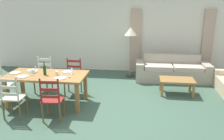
% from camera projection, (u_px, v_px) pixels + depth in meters
% --- Properties ---
extents(ground_plane, '(9.60, 9.60, 0.02)m').
position_uv_depth(ground_plane, '(106.00, 109.00, 5.34)').
color(ground_plane, '#3B5846').
extents(wall_far, '(9.60, 0.16, 2.70)m').
position_uv_depth(wall_far, '(120.00, 33.00, 8.10)').
color(wall_far, beige).
rests_on(wall_far, ground_plane).
extents(curtain_panel_left, '(0.35, 0.08, 2.20)m').
position_uv_depth(curtain_panel_left, '(136.00, 41.00, 7.97)').
color(curtain_panel_left, tan).
rests_on(curtain_panel_left, ground_plane).
extents(curtain_panel_right, '(0.35, 0.08, 2.20)m').
position_uv_depth(curtain_panel_right, '(207.00, 43.00, 7.67)').
color(curtain_panel_right, tan).
rests_on(curtain_panel_right, ground_plane).
extents(dining_table, '(1.90, 0.96, 0.75)m').
position_uv_depth(dining_table, '(46.00, 78.00, 5.45)').
color(dining_table, olive).
rests_on(dining_table, ground_plane).
extents(dining_chair_near_left, '(0.44, 0.42, 0.96)m').
position_uv_depth(dining_chair_near_left, '(13.00, 97.00, 4.82)').
color(dining_chair_near_left, beige).
rests_on(dining_chair_near_left, ground_plane).
extents(dining_chair_near_right, '(0.45, 0.43, 0.96)m').
position_uv_depth(dining_chair_near_right, '(52.00, 99.00, 4.70)').
color(dining_chair_near_right, maroon).
rests_on(dining_chair_near_right, ground_plane).
extents(dining_chair_far_left, '(0.43, 0.41, 0.96)m').
position_uv_depth(dining_chair_far_left, '(43.00, 75.00, 6.31)').
color(dining_chair_far_left, silver).
rests_on(dining_chair_far_left, ground_plane).
extents(dining_chair_far_right, '(0.42, 0.40, 0.96)m').
position_uv_depth(dining_chair_far_right, '(73.00, 77.00, 6.14)').
color(dining_chair_far_right, maroon).
rests_on(dining_chair_far_right, ground_plane).
extents(dining_chair_head_west, '(0.42, 0.44, 0.96)m').
position_uv_depth(dining_chair_head_west, '(3.00, 83.00, 5.68)').
color(dining_chair_head_west, beige).
rests_on(dining_chair_head_west, ground_plane).
extents(dinner_plate_near_left, '(0.24, 0.24, 0.02)m').
position_uv_depth(dinner_plate_near_left, '(23.00, 76.00, 5.24)').
color(dinner_plate_near_left, white).
rests_on(dinner_plate_near_left, dining_table).
extents(fork_near_left, '(0.02, 0.17, 0.01)m').
position_uv_depth(fork_near_left, '(17.00, 76.00, 5.27)').
color(fork_near_left, silver).
rests_on(fork_near_left, dining_table).
extents(dinner_plate_near_right, '(0.24, 0.24, 0.02)m').
position_uv_depth(dinner_plate_near_right, '(61.00, 78.00, 5.13)').
color(dinner_plate_near_right, white).
rests_on(dinner_plate_near_right, dining_table).
extents(fork_near_right, '(0.03, 0.17, 0.01)m').
position_uv_depth(fork_near_right, '(54.00, 78.00, 5.15)').
color(fork_near_right, silver).
rests_on(fork_near_right, dining_table).
extents(dinner_plate_far_left, '(0.24, 0.24, 0.02)m').
position_uv_depth(dinner_plate_far_left, '(33.00, 70.00, 5.72)').
color(dinner_plate_far_left, white).
rests_on(dinner_plate_far_left, dining_table).
extents(fork_far_left, '(0.03, 0.17, 0.01)m').
position_uv_depth(fork_far_left, '(27.00, 70.00, 5.74)').
color(fork_far_left, silver).
rests_on(fork_far_left, dining_table).
extents(dinner_plate_far_right, '(0.24, 0.24, 0.02)m').
position_uv_depth(dinner_plate_far_right, '(68.00, 72.00, 5.61)').
color(dinner_plate_far_right, white).
rests_on(dinner_plate_far_right, dining_table).
extents(fork_far_right, '(0.02, 0.17, 0.01)m').
position_uv_depth(fork_far_right, '(62.00, 72.00, 5.63)').
color(fork_far_right, silver).
rests_on(fork_far_right, dining_table).
extents(dinner_plate_head_west, '(0.24, 0.24, 0.02)m').
position_uv_depth(dinner_plate_head_west, '(15.00, 73.00, 5.52)').
color(dinner_plate_head_west, white).
rests_on(dinner_plate_head_west, dining_table).
extents(fork_head_west, '(0.02, 0.17, 0.01)m').
position_uv_depth(fork_head_west, '(9.00, 73.00, 5.54)').
color(fork_head_west, silver).
rests_on(fork_head_west, dining_table).
extents(wine_bottle, '(0.07, 0.07, 0.32)m').
position_uv_depth(wine_bottle, '(45.00, 70.00, 5.36)').
color(wine_bottle, '#143819').
rests_on(wine_bottle, dining_table).
extents(wine_glass_near_left, '(0.06, 0.06, 0.16)m').
position_uv_depth(wine_glass_near_left, '(31.00, 71.00, 5.32)').
color(wine_glass_near_left, white).
rests_on(wine_glass_near_left, dining_table).
extents(wine_glass_near_right, '(0.06, 0.06, 0.16)m').
position_uv_depth(wine_glass_near_right, '(68.00, 72.00, 5.19)').
color(wine_glass_near_right, white).
rests_on(wine_glass_near_right, dining_table).
extents(wine_glass_far_left, '(0.06, 0.06, 0.16)m').
position_uv_depth(wine_glass_far_left, '(35.00, 68.00, 5.58)').
color(wine_glass_far_left, white).
rests_on(wine_glass_far_left, dining_table).
extents(wine_glass_far_right, '(0.06, 0.06, 0.16)m').
position_uv_depth(wine_glass_far_right, '(72.00, 69.00, 5.45)').
color(wine_glass_far_right, white).
rests_on(wine_glass_far_right, dining_table).
extents(coffee_cup_primary, '(0.07, 0.07, 0.09)m').
position_uv_depth(coffee_cup_primary, '(57.00, 73.00, 5.37)').
color(coffee_cup_primary, silver).
rests_on(coffee_cup_primary, dining_table).
extents(coffee_cup_secondary, '(0.07, 0.07, 0.09)m').
position_uv_depth(coffee_cup_secondary, '(33.00, 71.00, 5.50)').
color(coffee_cup_secondary, silver).
rests_on(coffee_cup_secondary, dining_table).
extents(couch, '(2.30, 0.85, 0.80)m').
position_uv_depth(couch, '(172.00, 71.00, 7.31)').
color(couch, '#A69B87').
rests_on(couch, ground_plane).
extents(coffee_table, '(0.90, 0.56, 0.42)m').
position_uv_depth(coffee_table, '(177.00, 81.00, 6.13)').
color(coffee_table, olive).
rests_on(coffee_table, ground_plane).
extents(standing_lamp, '(0.40, 0.40, 1.64)m').
position_uv_depth(standing_lamp, '(131.00, 34.00, 7.34)').
color(standing_lamp, '#332D28').
rests_on(standing_lamp, ground_plane).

